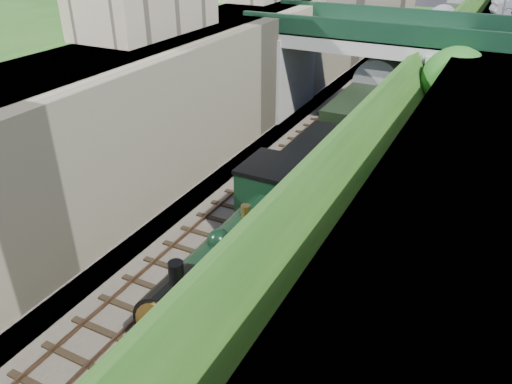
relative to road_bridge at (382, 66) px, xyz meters
name	(u,v)px	position (x,y,z in m)	size (l,w,h in m)	color
ground	(136,372)	(-0.94, -24.00, -4.08)	(160.00, 160.00, 0.00)	#1E4714
trackbed	(343,143)	(-0.94, -4.00, -3.98)	(10.00, 90.00, 0.20)	#473F38
retaining_wall	(264,78)	(-6.44, -4.00, -0.58)	(1.00, 90.00, 7.00)	#756B56
street_plateau_left	(216,71)	(-9.94, -4.00, -0.58)	(6.00, 90.00, 7.00)	#262628
embankment_slope	(431,118)	(4.00, -4.35, -1.40)	(4.50, 90.77, 6.36)	#1E4714
track_left	(313,135)	(-2.94, -4.00, -3.83)	(2.50, 90.00, 0.20)	black
track_right	(362,144)	(0.26, -4.00, -3.83)	(2.50, 90.00, 0.20)	black
road_bridge	(382,66)	(0.00, 0.00, 0.00)	(16.00, 6.40, 7.25)	gray
tree	(457,83)	(4.97, -3.88, 0.57)	(3.60, 3.80, 6.60)	black
locomotive	(244,251)	(0.26, -19.16, -2.18)	(3.10, 10.22, 3.83)	black
tender	(317,175)	(0.26, -11.80, -2.46)	(2.70, 6.00, 3.05)	black
coach_front	(385,94)	(0.26, 0.80, -2.03)	(2.90, 18.00, 3.70)	black
coach_middle	(434,41)	(0.26, 19.60, -2.03)	(2.90, 18.00, 3.70)	black
coach_rear	(461,13)	(0.26, 38.40, -2.03)	(2.90, 18.00, 3.70)	black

